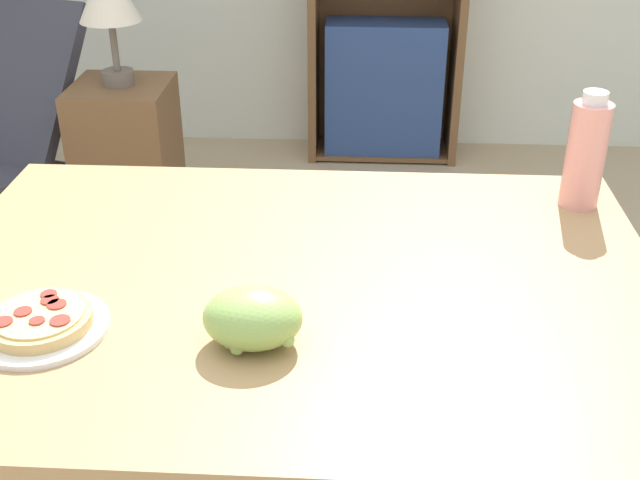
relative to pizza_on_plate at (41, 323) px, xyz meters
The scene contains 5 objects.
dining_table 0.44m from the pizza_on_plate, 24.88° to the left, with size 1.32×0.95×0.77m.
pizza_on_plate is the anchor object (origin of this frame).
grape_bunch 0.34m from the pizza_on_plate, ahead, with size 0.15×0.13×0.09m.
drink_bottle 1.09m from the pizza_on_plate, 28.04° to the left, with size 0.08×0.08×0.24m.
side_table 1.75m from the pizza_on_plate, 102.04° to the left, with size 0.34×0.34×0.64m.
Camera 1 is at (0.13, -1.19, 1.51)m, focal length 45.00 mm.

